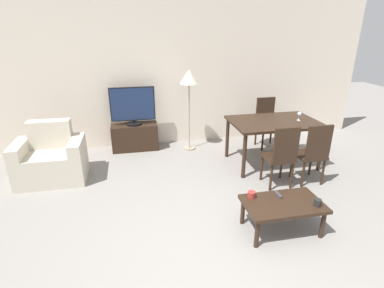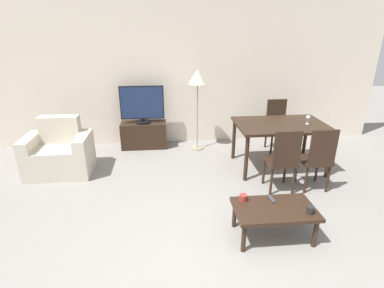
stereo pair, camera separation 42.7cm
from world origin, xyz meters
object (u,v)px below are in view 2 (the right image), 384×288
at_px(cup_colored_far, 243,198).
at_px(dining_chair_far, 277,123).
at_px(dining_chair_near, 283,158).
at_px(dining_table, 281,128).
at_px(armchair, 59,154).
at_px(dining_chair_near_right, 318,157).
at_px(tv, 142,105).
at_px(remote_primary, 271,199).
at_px(coffee_table, 274,211).
at_px(cup_white_near, 310,210).
at_px(tv_stand, 144,135).
at_px(wine_glass_left, 308,118).
at_px(floor_lamp, 198,81).

bearing_deg(cup_colored_far, dining_chair_far, 61.84).
bearing_deg(cup_colored_far, dining_chair_near, 45.56).
bearing_deg(dining_table, armchair, 177.84).
distance_m(dining_chair_near, dining_chair_near_right, 0.50).
xyz_separation_m(tv, dining_chair_near_right, (2.52, -1.91, -0.33)).
height_order(tv, dining_table, tv).
bearing_deg(remote_primary, armchair, 149.18).
relative_size(coffee_table, cup_colored_far, 9.85).
height_order(armchair, cup_white_near, armchair).
xyz_separation_m(remote_primary, cup_white_near, (0.32, -0.30, 0.03)).
relative_size(armchair, dining_chair_near, 1.03).
height_order(tv_stand, cup_white_near, tv_stand).
bearing_deg(wine_glass_left, coffee_table, -123.31).
distance_m(dining_table, cup_white_near, 1.93).
xyz_separation_m(armchair, dining_table, (3.54, -0.13, 0.36)).
bearing_deg(wine_glass_left, cup_white_near, -112.97).
distance_m(coffee_table, dining_chair_near, 1.06).
bearing_deg(dining_table, tv, 153.64).
height_order(tv, cup_white_near, tv).
bearing_deg(coffee_table, cup_colored_far, 150.70).
bearing_deg(tv_stand, dining_chair_near_right, -37.25).
xyz_separation_m(dining_table, dining_chair_far, (0.25, 0.79, -0.16)).
xyz_separation_m(dining_chair_near, cup_colored_far, (-0.76, -0.77, -0.11)).
xyz_separation_m(tv_stand, dining_chair_far, (2.52, -0.34, 0.27)).
bearing_deg(tv, cup_colored_far, -64.83).
relative_size(tv_stand, coffee_table, 0.97).
height_order(armchair, tv_stand, armchair).
relative_size(coffee_table, dining_chair_near_right, 0.93).
xyz_separation_m(dining_table, cup_white_near, (-0.36, -1.87, -0.27)).
height_order(coffee_table, dining_chair_near_right, dining_chair_near_right).
height_order(tv, dining_chair_near_right, tv).
xyz_separation_m(dining_chair_near_right, wine_glass_left, (0.15, 0.73, 0.35)).
xyz_separation_m(dining_chair_near_right, floor_lamp, (-1.50, 1.72, 0.78)).
bearing_deg(armchair, cup_white_near, -32.22).
relative_size(armchair, cup_colored_far, 10.91).
bearing_deg(tv, armchair, -142.22).
distance_m(coffee_table, cup_white_near, 0.37).
xyz_separation_m(dining_chair_near, wine_glass_left, (0.66, 0.73, 0.35)).
bearing_deg(cup_white_near, remote_primary, 136.97).
bearing_deg(cup_white_near, dining_chair_far, 77.02).
xyz_separation_m(coffee_table, dining_chair_near, (0.45, 0.95, 0.19)).
xyz_separation_m(coffee_table, dining_table, (0.70, 1.73, 0.36)).
distance_m(tv_stand, tv, 0.60).
xyz_separation_m(dining_table, dining_chair_near, (-0.25, -0.79, -0.16)).
bearing_deg(floor_lamp, wine_glass_left, -31.07).
bearing_deg(dining_chair_near, dining_table, 72.38).
height_order(armchair, remote_primary, armchair).
relative_size(tv_stand, tv, 1.05).
height_order(dining_table, dining_chair_near_right, dining_chair_near_right).
xyz_separation_m(dining_chair_far, cup_colored_far, (-1.26, -2.35, -0.11)).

